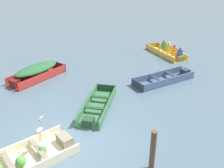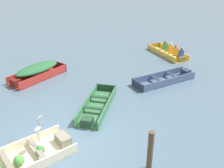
{
  "view_description": "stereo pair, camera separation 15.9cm",
  "coord_description": "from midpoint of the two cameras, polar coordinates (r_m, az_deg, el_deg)",
  "views": [
    {
      "loc": [
        2.41,
        -6.32,
        5.41
      ],
      "look_at": [
        1.02,
        4.06,
        0.35
      ],
      "focal_mm": 40.0,
      "sensor_mm": 36.0,
      "label": 1
    },
    {
      "loc": [
        2.56,
        -6.3,
        5.41
      ],
      "look_at": [
        1.02,
        4.06,
        0.35
      ],
      "focal_mm": 40.0,
      "sensor_mm": 36.0,
      "label": 2
    }
  ],
  "objects": [
    {
      "name": "heron_on_dinghy",
      "position": [
        7.99,
        -16.12,
        -9.85
      ],
      "size": [
        0.23,
        0.45,
        0.84
      ],
      "color": "olive",
      "rests_on": "dinghy_cream_foreground"
    },
    {
      "name": "skiff_slate_blue_far_moored",
      "position": [
        12.98,
        12.64,
        1.14
      ],
      "size": [
        3.19,
        2.77,
        0.38
      ],
      "color": "#475B7F",
      "rests_on": "ground"
    },
    {
      "name": "mooring_post",
      "position": [
        7.33,
        9.36,
        -14.94
      ],
      "size": [
        0.17,
        0.17,
        1.33
      ],
      "primitive_type": "cylinder",
      "color": "brown",
      "rests_on": "ground"
    },
    {
      "name": "dinghy_cream_foreground",
      "position": [
        8.24,
        -18.83,
        -15.69
      ],
      "size": [
        3.02,
        3.09,
        0.42
      ],
      "color": "beige",
      "rests_on": "ground"
    },
    {
      "name": "rowboat_yellow_with_crew",
      "position": [
        16.7,
        13.27,
        7.05
      ],
      "size": [
        2.72,
        3.26,
        0.91
      ],
      "color": "#E5BC47",
      "rests_on": "ground"
    },
    {
      "name": "skiff_red_mid_moored",
      "position": [
        13.46,
        -16.45,
        2.99
      ],
      "size": [
        2.38,
        3.17,
        0.73
      ],
      "color": "#AD2D28",
      "rests_on": "ground"
    },
    {
      "name": "skiff_green_near_moored",
      "position": [
        10.26,
        -3.13,
        -5.25
      ],
      "size": [
        1.19,
        3.12,
        0.36
      ],
      "color": "#387047",
      "rests_on": "ground"
    },
    {
      "name": "ground_plane",
      "position": [
        8.67,
        -10.41,
        -13.3
      ],
      "size": [
        80.0,
        80.0,
        0.0
      ],
      "primitive_type": "plane",
      "color": "slate"
    }
  ]
}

